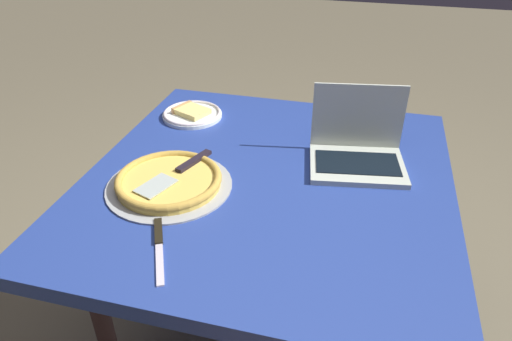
{
  "coord_description": "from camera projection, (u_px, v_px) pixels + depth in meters",
  "views": [
    {
      "loc": [
        1.18,
        0.27,
        1.52
      ],
      "look_at": [
        0.03,
        -0.03,
        0.77
      ],
      "focal_mm": 32.33,
      "sensor_mm": 36.0,
      "label": 1
    }
  ],
  "objects": [
    {
      "name": "ground_plane",
      "position": [
        266.0,
        331.0,
        1.83
      ],
      "size": [
        12.0,
        12.0,
        0.0
      ],
      "primitive_type": "plane",
      "color": "#6C634B"
    },
    {
      "name": "pizza_tray",
      "position": [
        169.0,
        181.0,
        1.37
      ],
      "size": [
        0.38,
        0.38,
        0.04
      ],
      "color": "#9C9FA1",
      "rests_on": "dining_table"
    },
    {
      "name": "pizza_plate",
      "position": [
        192.0,
        114.0,
        1.78
      ],
      "size": [
        0.23,
        0.23,
        0.04
      ],
      "color": "white",
      "rests_on": "dining_table"
    },
    {
      "name": "table_knife",
      "position": [
        159.0,
        243.0,
        1.16
      ],
      "size": [
        0.23,
        0.12,
        0.01
      ],
      "color": "silver",
      "rests_on": "dining_table"
    },
    {
      "name": "dining_table",
      "position": [
        268.0,
        193.0,
        1.47
      ],
      "size": [
        1.17,
        1.12,
        0.73
      ],
      "color": "navy",
      "rests_on": "ground_plane"
    },
    {
      "name": "laptop",
      "position": [
        357.0,
        148.0,
        1.48
      ],
      "size": [
        0.28,
        0.33,
        0.24
      ],
      "color": "beige",
      "rests_on": "dining_table"
    }
  ]
}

